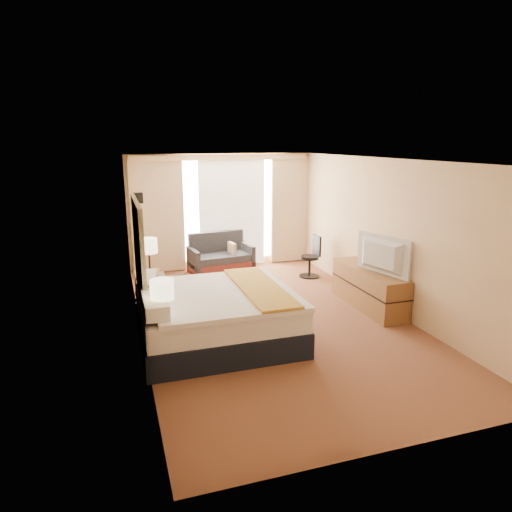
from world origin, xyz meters
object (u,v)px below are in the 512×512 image
object	(u,v)px
media_dresser	(369,288)
bed	(216,316)
nightstand_right	(148,288)
lamp_right	(149,246)
floor_lamp	(140,222)
loveseat	(220,259)
desk_chair	(312,258)
nightstand_left	(165,344)
television	(378,255)
lamp_left	(162,291)

from	to	relation	value
media_dresser	bed	bearing A→B (deg)	-169.03
nightstand_right	media_dresser	distance (m)	3.97
lamp_right	floor_lamp	bearing A→B (deg)	94.66
floor_lamp	lamp_right	size ratio (longest dim) A/B	2.95
loveseat	desk_chair	size ratio (longest dim) A/B	1.62
nightstand_left	floor_lamp	xyz separation A→B (m)	(-0.03, 3.38, 1.08)
desk_chair	television	bearing A→B (deg)	-86.87
desk_chair	television	distance (m)	2.42
loveseat	television	xyz separation A→B (m)	(1.92, -3.35, 0.74)
lamp_right	loveseat	bearing A→B (deg)	43.98
nightstand_right	bed	distance (m)	2.17
nightstand_left	media_dresser	size ratio (longest dim) A/B	0.31
lamp_left	television	world-z (taller)	television
floor_lamp	nightstand_right	bearing A→B (deg)	-88.04
media_dresser	television	distance (m)	0.74
lamp_left	media_dresser	bearing A→B (deg)	16.74
nightstand_right	loveseat	size ratio (longest dim) A/B	0.37
nightstand_left	bed	distance (m)	0.95
floor_lamp	desk_chair	xyz separation A→B (m)	(3.55, -0.30, -0.95)
bed	desk_chair	world-z (taller)	bed
lamp_left	bed	bearing A→B (deg)	34.22
floor_lamp	bed	bearing A→B (deg)	-73.81
floor_lamp	desk_chair	bearing A→B (deg)	-4.84
nightstand_left	floor_lamp	bearing A→B (deg)	90.51
loveseat	nightstand_right	bearing A→B (deg)	-144.67
bed	floor_lamp	distance (m)	3.16
bed	loveseat	world-z (taller)	bed
nightstand_right	nightstand_left	bearing A→B (deg)	-90.00
bed	loveseat	size ratio (longest dim) A/B	1.51
lamp_right	media_dresser	bearing A→B (deg)	-21.13
lamp_left	desk_chair	bearing A→B (deg)	41.69
media_dresser	bed	xyz separation A→B (m)	(-2.89, -0.56, 0.04)
bed	desk_chair	size ratio (longest dim) A/B	2.44
loveseat	lamp_right	xyz separation A→B (m)	(-1.69, -1.63, 0.77)
lamp_right	television	size ratio (longest dim) A/B	0.58
nightstand_left	nightstand_right	bearing A→B (deg)	90.00
bed	loveseat	xyz separation A→B (m)	(0.92, 3.60, -0.11)
media_dresser	loveseat	xyz separation A→B (m)	(-1.97, 3.04, -0.06)
media_dresser	lamp_right	xyz separation A→B (m)	(-3.66, 1.41, 0.70)
lamp_right	lamp_left	bearing A→B (deg)	-91.14
bed	lamp_right	bearing A→B (deg)	111.16
bed	floor_lamp	size ratio (longest dim) A/B	1.16
media_dresser	desk_chair	world-z (taller)	desk_chair
bed	lamp_left	size ratio (longest dim) A/B	3.50
floor_lamp	lamp_left	xyz separation A→B (m)	(0.02, -3.44, -0.31)
television	floor_lamp	bearing A→B (deg)	39.34
lamp_left	lamp_right	size ratio (longest dim) A/B	0.98
loveseat	television	size ratio (longest dim) A/B	1.31
nightstand_right	television	size ratio (longest dim) A/B	0.49
loveseat	floor_lamp	size ratio (longest dim) A/B	0.77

